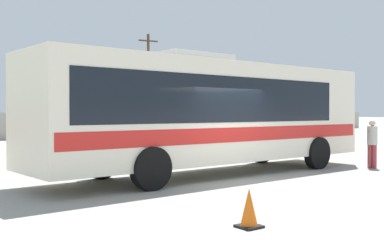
{
  "coord_description": "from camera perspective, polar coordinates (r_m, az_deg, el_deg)",
  "views": [
    {
      "loc": [
        -8.49,
        -8.94,
        1.85
      ],
      "look_at": [
        1.36,
        4.15,
        1.58
      ],
      "focal_mm": 44.07,
      "sensor_mm": 36.0,
      "label": 1
    }
  ],
  "objects": [
    {
      "name": "coach_bus_cream_red",
      "position": [
        13.97,
        2.17,
        1.07
      ],
      "size": [
        11.43,
        3.13,
        3.52
      ],
      "color": "silver",
      "rests_on": "ground_plane"
    },
    {
      "name": "utility_pole_far",
      "position": [
        42.05,
        -5.31,
        4.66
      ],
      "size": [
        1.8,
        0.41,
        8.77
      ],
      "color": "#4C3823",
      "rests_on": "ground_plane"
    },
    {
      "name": "traffic_cone_on_apron",
      "position": [
        7.73,
        6.92,
        -10.58
      ],
      "size": [
        0.36,
        0.36,
        0.64
      ],
      "color": "black",
      "rests_on": "ground_plane"
    },
    {
      "name": "attendant_by_bus_door",
      "position": [
        16.64,
        20.98,
        -2.38
      ],
      "size": [
        0.41,
        0.41,
        1.6
      ],
      "color": "#99383D",
      "rests_on": "ground_plane"
    },
    {
      "name": "roadside_tree_midright",
      "position": [
        39.04,
        -16.09,
        4.42
      ],
      "size": [
        5.49,
        5.49,
        6.58
      ],
      "color": "brown",
      "rests_on": "ground_plane"
    },
    {
      "name": "perimeter_wall",
      "position": [
        33.32,
        -22.2,
        -0.73
      ],
      "size": [
        80.0,
        0.3,
        1.83
      ],
      "primitive_type": "cube",
      "color": "#9E998C",
      "rests_on": "ground_plane"
    },
    {
      "name": "ground_plane",
      "position": [
        20.84,
        -12.81,
        -4.17
      ],
      "size": [
        300.0,
        300.0,
        0.0
      ],
      "primitive_type": "plane",
      "color": "gray"
    }
  ]
}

